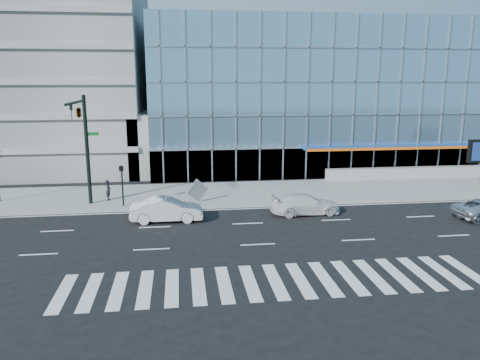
% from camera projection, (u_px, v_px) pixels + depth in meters
% --- Properties ---
extents(ground, '(160.00, 160.00, 0.00)m').
position_uv_depth(ground, '(248.00, 223.00, 30.60)').
color(ground, black).
rests_on(ground, ground).
extents(sidewalk, '(120.00, 8.00, 0.15)m').
position_uv_depth(sidewalk, '(234.00, 193.00, 38.33)').
color(sidewalk, gray).
rests_on(sidewalk, ground).
extents(theatre_building, '(42.00, 26.00, 15.00)m').
position_uv_depth(theatre_building, '(332.00, 94.00, 55.96)').
color(theatre_building, '#6D9AB6').
rests_on(theatre_building, ground).
extents(parking_garage, '(24.00, 24.00, 20.00)m').
position_uv_depth(parking_garage, '(33.00, 72.00, 51.15)').
color(parking_garage, gray).
rests_on(parking_garage, ground).
extents(ramp_block, '(6.00, 8.00, 6.00)m').
position_uv_depth(ramp_block, '(162.00, 143.00, 46.65)').
color(ramp_block, gray).
rests_on(ramp_block, ground).
extents(tower_backdrop, '(14.00, 14.00, 48.00)m').
position_uv_depth(tower_backdrop, '(41.00, 0.00, 89.55)').
color(tower_backdrop, gray).
rests_on(tower_backdrop, ground).
extents(retaining_wall, '(30.00, 0.80, 1.00)m').
position_uv_depth(retaining_wall, '(478.00, 171.00, 44.72)').
color(retaining_wall, gray).
rests_on(retaining_wall, sidewalk).
extents(traffic_signal, '(1.14, 5.74, 8.00)m').
position_uv_depth(traffic_signal, '(81.00, 125.00, 32.33)').
color(traffic_signal, black).
rests_on(traffic_signal, sidewalk).
extents(ped_signal_post, '(0.30, 0.33, 3.00)m').
position_uv_depth(ped_signal_post, '(122.00, 179.00, 33.86)').
color(ped_signal_post, black).
rests_on(ped_signal_post, sidewalk).
extents(white_suv, '(4.95, 2.21, 1.41)m').
position_uv_depth(white_suv, '(305.00, 204.00, 32.63)').
color(white_suv, white).
rests_on(white_suv, ground).
extents(white_sedan, '(4.78, 1.73, 1.57)m').
position_uv_depth(white_sedan, '(167.00, 210.00, 30.95)').
color(white_sedan, silver).
rests_on(white_sedan, ground).
extents(pedestrian, '(0.45, 0.62, 1.58)m').
position_uv_depth(pedestrian, '(108.00, 190.00, 35.73)').
color(pedestrian, black).
rests_on(pedestrian, sidewalk).
extents(tilted_panel, '(1.67, 0.88, 1.84)m').
position_uv_depth(tilted_panel, '(198.00, 191.00, 35.01)').
color(tilted_panel, '#9A9A9A').
rests_on(tilted_panel, sidewalk).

